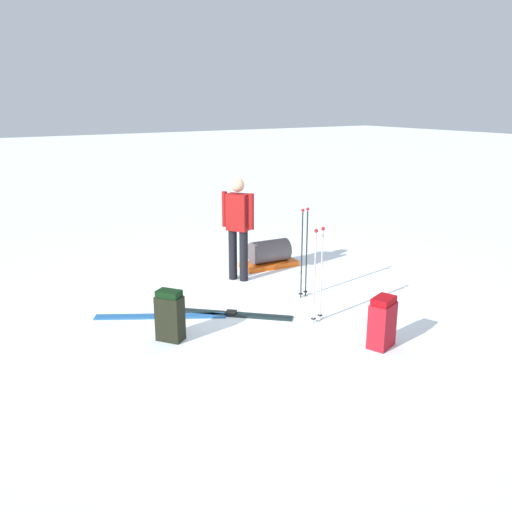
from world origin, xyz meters
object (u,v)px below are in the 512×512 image
(ski_pair_far, at_px, (161,316))
(gear_sled, at_px, (269,255))
(skier_standing, at_px, (238,224))
(ski_pair_near, at_px, (231,314))
(ski_poles_planted_near, at_px, (304,249))
(backpack_bright, at_px, (382,323))
(backpack_large_dark, at_px, (170,316))
(ski_poles_planted_far, at_px, (318,270))

(ski_pair_far, distance_m, gear_sled, 2.83)
(skier_standing, bearing_deg, ski_pair_near, 55.46)
(skier_standing, xyz_separation_m, ski_poles_planted_near, (-0.43, 1.22, -0.19))
(ski_pair_near, height_order, backpack_bright, backpack_bright)
(backpack_large_dark, bearing_deg, ski_pair_near, -163.70)
(ski_poles_planted_far, bearing_deg, ski_poles_planted_near, -116.14)
(skier_standing, distance_m, backpack_bright, 3.20)
(ski_pair_far, distance_m, backpack_bright, 3.02)
(skier_standing, distance_m, gear_sled, 1.16)
(backpack_bright, distance_m, ski_poles_planted_near, 1.97)
(skier_standing, xyz_separation_m, backpack_bright, (-0.17, 3.13, -0.64))
(skier_standing, xyz_separation_m, ski_poles_planted_far, (-0.00, 2.09, -0.23))
(ski_pair_far, bearing_deg, gear_sled, -156.03)
(ski_pair_near, relative_size, ski_pair_far, 0.84)
(backpack_large_dark, bearing_deg, backpack_bright, 143.43)
(skier_standing, height_order, ski_pair_near, skier_standing)
(ski_pair_far, height_order, backpack_large_dark, backpack_large_dark)
(backpack_bright, bearing_deg, ski_poles_planted_near, -97.61)
(skier_standing, xyz_separation_m, ski_pair_far, (1.74, 0.82, -0.94))
(gear_sled, bearing_deg, ski_pair_far, 23.97)
(ski_pair_near, relative_size, backpack_bright, 2.17)
(ski_poles_planted_near, distance_m, ski_poles_planted_far, 0.97)
(backpack_bright, bearing_deg, ski_pair_far, -50.38)
(skier_standing, bearing_deg, backpack_bright, 93.18)
(backpack_bright, relative_size, gear_sled, 0.61)
(backpack_bright, xyz_separation_m, ski_poles_planted_near, (-0.25, -1.90, 0.45))
(skier_standing, height_order, ski_poles_planted_near, skier_standing)
(skier_standing, height_order, ski_pair_far, skier_standing)
(backpack_large_dark, xyz_separation_m, backpack_bright, (-2.09, 1.55, -0.01))
(ski_poles_planted_near, bearing_deg, backpack_large_dark, 8.52)
(skier_standing, relative_size, ski_pair_near, 1.23)
(ski_poles_planted_near, bearing_deg, ski_pair_near, 2.04)
(backpack_large_dark, distance_m, ski_poles_planted_near, 2.41)
(ski_pair_far, bearing_deg, ski_pair_near, 152.27)
(backpack_bright, relative_size, ski_poles_planted_far, 0.49)
(backpack_bright, relative_size, ski_poles_planted_near, 0.46)
(backpack_bright, bearing_deg, gear_sled, -100.93)
(ski_pair_near, bearing_deg, ski_poles_planted_near, -177.96)
(backpack_large_dark, bearing_deg, ski_poles_planted_far, 165.00)
(ski_pair_near, height_order, ski_poles_planted_far, ski_poles_planted_far)
(skier_standing, distance_m, ski_poles_planted_near, 1.31)
(skier_standing, xyz_separation_m, ski_pair_near, (0.87, 1.27, -0.94))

